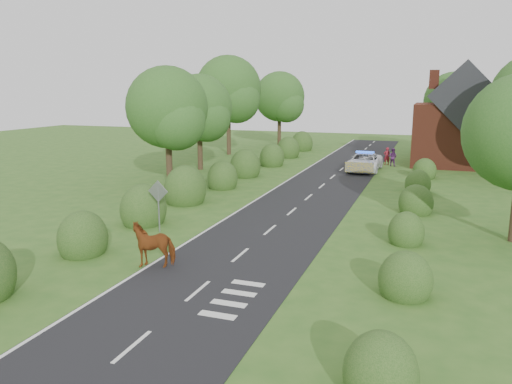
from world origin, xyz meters
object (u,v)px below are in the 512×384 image
at_px(road_sign, 158,198).
at_px(cow, 154,247).
at_px(pedestrian_purple, 393,157).
at_px(pedestrian_red, 387,156).
at_px(police_van, 365,162).

xyz_separation_m(road_sign, cow, (2.20, -4.13, -0.93)).
bearing_deg(pedestrian_purple, pedestrian_red, -27.27).
distance_m(road_sign, pedestrian_purple, 26.97).
bearing_deg(pedestrian_purple, cow, 95.96).
xyz_separation_m(road_sign, pedestrian_red, (8.39, 26.00, -0.85)).
relative_size(police_van, pedestrian_purple, 3.43).
bearing_deg(cow, pedestrian_purple, 145.52).
xyz_separation_m(police_van, pedestrian_red, (1.46, 4.07, 0.04)).
bearing_deg(police_van, cow, -99.21).
xyz_separation_m(road_sign, police_van, (6.93, 21.93, -0.90)).
bearing_deg(road_sign, police_van, 72.46).
bearing_deg(police_van, road_sign, -106.46).
height_order(road_sign, police_van, road_sign).
height_order(road_sign, pedestrian_purple, road_sign).
bearing_deg(cow, police_van, 148.10).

